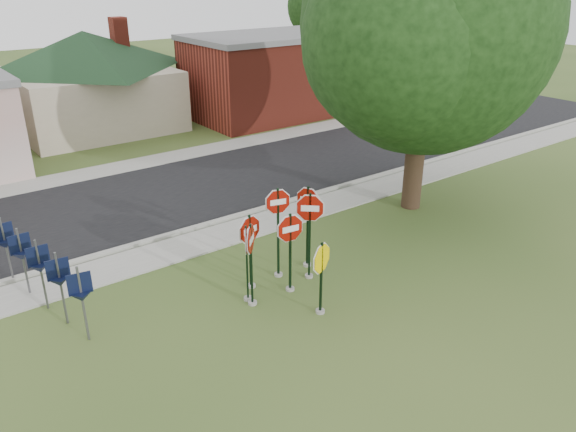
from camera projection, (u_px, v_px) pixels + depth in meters
ground at (315, 316)px, 14.44m from camera, size 120.00×120.00×0.00m
sidewalk_near at (209, 239)px, 18.46m from camera, size 60.00×1.60×0.06m
road at (152, 199)px, 21.76m from camera, size 60.00×7.00×0.04m
sidewalk_far at (111, 169)px, 24.90m from camera, size 60.00×1.60×0.06m
curb at (195, 228)px, 19.17m from camera, size 60.00×0.20×0.14m
stop_sign_center at (290, 242)px, 15.00m from camera, size 1.06×0.24×2.42m
stop_sign_yellow at (321, 270)px, 14.07m from camera, size 1.03×0.41×2.14m
stop_sign_left at (251, 254)px, 14.34m from camera, size 0.75×0.74×2.45m
stop_sign_right at (310, 224)px, 15.57m from camera, size 0.82×0.74×2.72m
stop_sign_back_right at (278, 221)px, 15.63m from camera, size 0.97×0.28×2.83m
stop_sign_back_left at (250, 242)px, 15.19m from camera, size 1.06×0.29×2.32m
stop_sign_far_right at (308, 215)px, 16.22m from camera, size 0.39×0.99×2.65m
stop_sign_far_left at (247, 254)px, 14.59m from camera, size 0.56×0.84×2.29m
route_sign_row at (40, 267)px, 14.28m from camera, size 1.43×4.63×2.00m
building_house at (86, 61)px, 30.18m from camera, size 11.60×11.60×6.20m
building_brick at (275, 74)px, 33.60m from camera, size 10.20×6.20×4.75m
oak_tree at (427, 27)px, 18.51m from camera, size 12.10×11.50×10.70m
bg_tree_right at (323, 6)px, 43.29m from camera, size 5.60×5.60×8.40m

